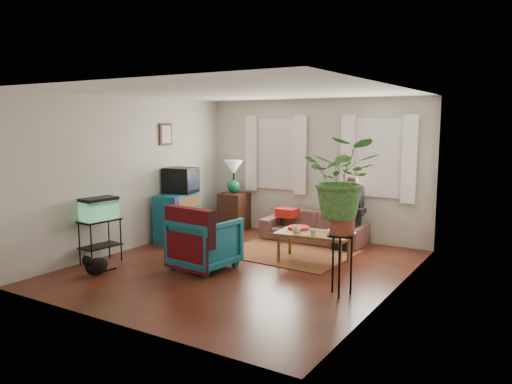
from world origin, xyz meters
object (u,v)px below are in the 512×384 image
Objects in this scene: side_table at (234,211)px; plant_stand at (341,265)px; armchair at (205,240)px; dresser at (178,217)px; sofa at (314,222)px; coffee_table at (314,247)px; aquarium_stand at (100,241)px.

plant_stand is at bearing -37.43° from side_table.
dresser is at bearing -32.52° from armchair.
sofa is 1.67× the size of coffee_table.
coffee_table is 1.43× the size of plant_stand.
dresser is at bearing 161.55° from plant_stand.
sofa is 2.21× the size of armchair.
side_table is 2.82m from armchair.
dresser reaches higher than sofa.
sofa is 2.47m from armchair.
coffee_table is at bearing 128.00° from plant_stand.
dresser is 1.82m from aquarium_stand.
coffee_table is 1.54m from plant_stand.
dresser is 3.92m from plant_stand.
sofa is at bearing 109.16° from coffee_table.
dresser is at bearing -104.18° from side_table.
armchair is at bearing -105.61° from sofa.
armchair reaches higher than plant_stand.
armchair is 1.71m from coffee_table.
side_table is 1.09× the size of aquarium_stand.
sofa is at bearing 59.17° from aquarium_stand.
sofa is 2.50m from dresser.
dresser reaches higher than armchair.
side_table is at bearing 142.57° from plant_stand.
aquarium_stand is at bearing -96.31° from side_table.
sofa is 2.85m from plant_stand.
coffee_table is (0.57, -1.21, -0.14)m from sofa.
aquarium_stand is 3.31m from coffee_table.
coffee_table is at bearing -64.93° from sofa.
side_table is 2.81m from coffee_table.
aquarium_stand reaches higher than coffee_table.
coffee_table is (2.78, -0.04, -0.20)m from dresser.
armchair is 0.76× the size of coffee_table.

